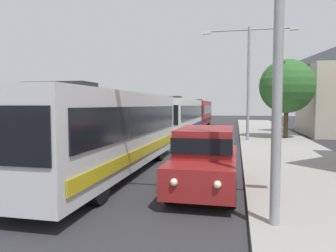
% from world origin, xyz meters
% --- Properties ---
extents(bus_lead, '(2.58, 11.45, 3.21)m').
position_xyz_m(bus_lead, '(-1.30, 13.24, 1.69)').
color(bus_lead, silver).
rests_on(bus_lead, ground_plane).
extents(bus_second_in_line, '(2.58, 12.10, 3.21)m').
position_xyz_m(bus_second_in_line, '(-1.30, 27.01, 1.69)').
color(bus_second_in_line, silver).
rests_on(bus_second_in_line, ground_plane).
extents(bus_middle, '(2.58, 10.93, 3.21)m').
position_xyz_m(bus_middle, '(-1.30, 40.19, 1.69)').
color(bus_middle, maroon).
rests_on(bus_middle, ground_plane).
extents(white_suv, '(1.86, 4.92, 1.90)m').
position_xyz_m(white_suv, '(2.40, 11.80, 1.03)').
color(white_suv, maroon).
rests_on(white_suv, ground_plane).
extents(streetlamp_mid, '(6.43, 0.28, 7.83)m').
position_xyz_m(streetlamp_mid, '(4.10, 24.91, 5.01)').
color(streetlamp_mid, gray).
rests_on(streetlamp_mid, sidewalk).
extents(roadside_tree, '(3.99, 3.99, 5.84)m').
position_xyz_m(roadside_tree, '(6.93, 26.89, 3.99)').
color(roadside_tree, '#4C3823').
rests_on(roadside_tree, sidewalk).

